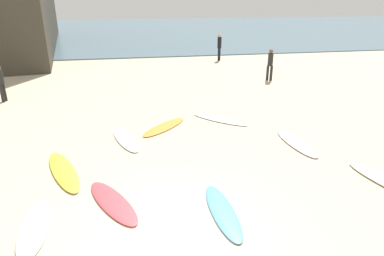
{
  "coord_description": "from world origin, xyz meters",
  "views": [
    {
      "loc": [
        -0.67,
        -5.49,
        4.48
      ],
      "look_at": [
        1.2,
        4.76,
        0.3
      ],
      "focal_mm": 31.53,
      "sensor_mm": 36.0,
      "label": 1
    }
  ],
  "objects_px": {
    "surfboard_2": "(223,211)",
    "surfboard_1": "(113,202)",
    "surfboard_5": "(296,143)",
    "beachgoer_mid": "(270,63)",
    "surfboard_6": "(64,171)",
    "beachgoer_far": "(1,82)",
    "surfboard_8": "(220,119)",
    "surfboard_0": "(126,139)",
    "beachgoer_near": "(219,46)",
    "surfboard_7": "(34,227)",
    "surfboard_4": "(164,127)"
  },
  "relations": [
    {
      "from": "surfboard_4",
      "to": "beachgoer_far",
      "type": "height_order",
      "value": "beachgoer_far"
    },
    {
      "from": "surfboard_1",
      "to": "surfboard_6",
      "type": "relative_size",
      "value": 0.83
    },
    {
      "from": "surfboard_0",
      "to": "surfboard_1",
      "type": "bearing_deg",
      "value": 69.46
    },
    {
      "from": "beachgoer_near",
      "to": "surfboard_5",
      "type": "bearing_deg",
      "value": -154.06
    },
    {
      "from": "surfboard_1",
      "to": "surfboard_2",
      "type": "relative_size",
      "value": 1.0
    },
    {
      "from": "beachgoer_near",
      "to": "beachgoer_far",
      "type": "bearing_deg",
      "value": 154.13
    },
    {
      "from": "surfboard_7",
      "to": "surfboard_8",
      "type": "height_order",
      "value": "surfboard_7"
    },
    {
      "from": "beachgoer_far",
      "to": "surfboard_0",
      "type": "bearing_deg",
      "value": 54.73
    },
    {
      "from": "surfboard_5",
      "to": "beachgoer_near",
      "type": "height_order",
      "value": "beachgoer_near"
    },
    {
      "from": "surfboard_0",
      "to": "surfboard_4",
      "type": "xyz_separation_m",
      "value": [
        1.36,
        0.85,
        -0.0
      ]
    },
    {
      "from": "surfboard_0",
      "to": "surfboard_4",
      "type": "bearing_deg",
      "value": -163.98
    },
    {
      "from": "surfboard_2",
      "to": "beachgoer_near",
      "type": "bearing_deg",
      "value": 73.7
    },
    {
      "from": "surfboard_6",
      "to": "surfboard_8",
      "type": "height_order",
      "value": "surfboard_6"
    },
    {
      "from": "surfboard_6",
      "to": "surfboard_1",
      "type": "bearing_deg",
      "value": 106.99
    },
    {
      "from": "beachgoer_far",
      "to": "surfboard_4",
      "type": "bearing_deg",
      "value": 65.99
    },
    {
      "from": "surfboard_8",
      "to": "surfboard_2",
      "type": "bearing_deg",
      "value": -150.26
    },
    {
      "from": "beachgoer_mid",
      "to": "surfboard_6",
      "type": "bearing_deg",
      "value": -110.39
    },
    {
      "from": "surfboard_8",
      "to": "beachgoer_far",
      "type": "height_order",
      "value": "beachgoer_far"
    },
    {
      "from": "surfboard_8",
      "to": "surfboard_7",
      "type": "bearing_deg",
      "value": 179.6
    },
    {
      "from": "beachgoer_far",
      "to": "surfboard_1",
      "type": "bearing_deg",
      "value": 39.02
    },
    {
      "from": "beachgoer_near",
      "to": "beachgoer_mid",
      "type": "height_order",
      "value": "beachgoer_near"
    },
    {
      "from": "surfboard_6",
      "to": "beachgoer_near",
      "type": "relative_size",
      "value": 1.39
    },
    {
      "from": "surfboard_0",
      "to": "surfboard_8",
      "type": "distance_m",
      "value": 3.73
    },
    {
      "from": "surfboard_5",
      "to": "beachgoer_far",
      "type": "relative_size",
      "value": 1.38
    },
    {
      "from": "beachgoer_far",
      "to": "surfboard_8",
      "type": "bearing_deg",
      "value": 75.0
    },
    {
      "from": "beachgoer_mid",
      "to": "surfboard_5",
      "type": "bearing_deg",
      "value": -79.8
    },
    {
      "from": "surfboard_0",
      "to": "surfboard_6",
      "type": "distance_m",
      "value": 2.51
    },
    {
      "from": "surfboard_4",
      "to": "surfboard_5",
      "type": "bearing_deg",
      "value": 15.6
    },
    {
      "from": "surfboard_2",
      "to": "beachgoer_mid",
      "type": "height_order",
      "value": "beachgoer_mid"
    },
    {
      "from": "surfboard_0",
      "to": "beachgoer_near",
      "type": "height_order",
      "value": "beachgoer_near"
    },
    {
      "from": "surfboard_5",
      "to": "surfboard_1",
      "type": "bearing_deg",
      "value": 17.55
    },
    {
      "from": "surfboard_5",
      "to": "beachgoer_near",
      "type": "bearing_deg",
      "value": -99.35
    },
    {
      "from": "surfboard_8",
      "to": "beachgoer_far",
      "type": "bearing_deg",
      "value": 109.28
    },
    {
      "from": "surfboard_2",
      "to": "surfboard_8",
      "type": "distance_m",
      "value": 5.81
    },
    {
      "from": "surfboard_6",
      "to": "surfboard_5",
      "type": "bearing_deg",
      "value": 163.48
    },
    {
      "from": "surfboard_0",
      "to": "beachgoer_mid",
      "type": "xyz_separation_m",
      "value": [
        7.79,
        6.87,
        0.91
      ]
    },
    {
      "from": "beachgoer_mid",
      "to": "beachgoer_near",
      "type": "bearing_deg",
      "value": 127.79
    },
    {
      "from": "beachgoer_near",
      "to": "surfboard_1",
      "type": "bearing_deg",
      "value": -171.58
    },
    {
      "from": "surfboard_4",
      "to": "surfboard_8",
      "type": "distance_m",
      "value": 2.19
    },
    {
      "from": "surfboard_2",
      "to": "surfboard_5",
      "type": "height_order",
      "value": "surfboard_5"
    },
    {
      "from": "beachgoer_near",
      "to": "beachgoer_far",
      "type": "xyz_separation_m",
      "value": [
        -11.87,
        -7.83,
        -0.16
      ]
    },
    {
      "from": "surfboard_8",
      "to": "surfboard_4",
      "type": "bearing_deg",
      "value": 144.09
    },
    {
      "from": "surfboard_4",
      "to": "beachgoer_near",
      "type": "height_order",
      "value": "beachgoer_near"
    },
    {
      "from": "surfboard_5",
      "to": "surfboard_8",
      "type": "relative_size",
      "value": 0.97
    },
    {
      "from": "surfboard_2",
      "to": "surfboard_1",
      "type": "bearing_deg",
      "value": 159.76
    },
    {
      "from": "surfboard_4",
      "to": "surfboard_8",
      "type": "relative_size",
      "value": 0.96
    },
    {
      "from": "surfboard_7",
      "to": "surfboard_4",
      "type": "bearing_deg",
      "value": 54.19
    },
    {
      "from": "surfboard_2",
      "to": "surfboard_5",
      "type": "bearing_deg",
      "value": 41.4
    },
    {
      "from": "surfboard_1",
      "to": "beachgoer_mid",
      "type": "xyz_separation_m",
      "value": [
        8.08,
        10.48,
        0.91
      ]
    },
    {
      "from": "surfboard_2",
      "to": "surfboard_8",
      "type": "height_order",
      "value": "surfboard_2"
    }
  ]
}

